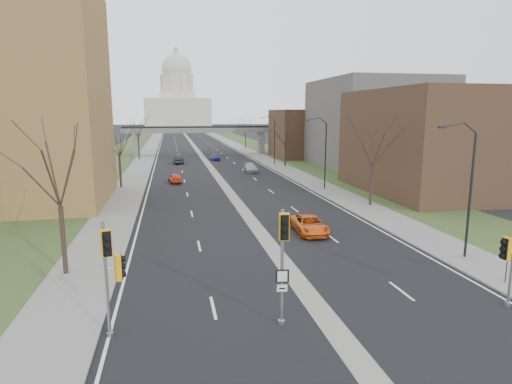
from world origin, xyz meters
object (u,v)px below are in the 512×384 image
object	(u,v)px
car_right_near	(309,224)
speed_limit_sign	(508,254)
car_left_far	(178,160)
car_right_far	(215,157)
signal_pole_median	(283,248)
signal_pole_left	(111,263)
car_left_near	(175,178)
car_right_mid	(251,168)

from	to	relation	value
car_right_near	speed_limit_sign	bearing A→B (deg)	-55.54
car_left_far	car_right_near	bearing A→B (deg)	94.78
car_right_far	signal_pole_median	bearing A→B (deg)	-97.38
signal_pole_left	car_right_near	distance (m)	19.15
speed_limit_sign	car_left_far	world-z (taller)	speed_limit_sign
car_left_near	speed_limit_sign	bearing A→B (deg)	108.35
car_right_mid	car_right_far	xyz separation A→B (m)	(-3.78, 18.52, 0.00)
car_left_far	car_right_mid	distance (m)	17.90
signal_pole_left	car_right_far	distance (m)	68.95
car_right_mid	car_right_far	world-z (taller)	car_right_far
car_left_near	signal_pole_left	bearing A→B (deg)	80.25
car_left_near	car_left_far	world-z (taller)	car_left_far
signal_pole_median	car_left_near	bearing A→B (deg)	102.62
car_left_near	car_right_near	xyz separation A→B (m)	(10.05, -27.28, 0.03)
car_right_mid	car_right_far	distance (m)	18.90
signal_pole_left	car_right_near	world-z (taller)	signal_pole_left
car_right_far	car_left_far	bearing A→B (deg)	-152.35
signal_pole_median	car_right_far	distance (m)	68.71
car_left_far	car_right_mid	size ratio (longest dim) A/B	0.98
signal_pole_left	car_right_mid	bearing A→B (deg)	53.72
signal_pole_left	signal_pole_median	bearing A→B (deg)	-23.77
signal_pole_median	car_right_far	xyz separation A→B (m)	(4.20, 68.52, -3.00)
car_left_near	car_right_far	size ratio (longest dim) A/B	0.97
signal_pole_median	car_right_far	world-z (taller)	signal_pole_median
signal_pole_median	car_left_near	world-z (taller)	signal_pole_median
signal_pole_median	speed_limit_sign	bearing A→B (deg)	16.68
car_left_far	car_right_mid	xyz separation A→B (m)	(11.15, -14.00, -0.08)
car_left_near	car_right_mid	distance (m)	14.71
speed_limit_sign	car_right_far	distance (m)	66.89
speed_limit_sign	car_right_mid	bearing A→B (deg)	94.86
signal_pole_left	car_left_near	size ratio (longest dim) A/B	1.32
car_right_far	car_right_mid	bearing A→B (deg)	-82.33
signal_pole_median	speed_limit_sign	distance (m)	13.64
car_right_mid	signal_pole_left	bearing A→B (deg)	-104.53
car_left_far	car_right_far	bearing A→B (deg)	-154.14
speed_limit_sign	car_right_mid	size ratio (longest dim) A/B	0.52
car_right_mid	car_left_near	bearing A→B (deg)	-142.55
car_left_near	car_left_far	distance (m)	22.45
signal_pole_left	car_left_far	world-z (taller)	signal_pole_left
speed_limit_sign	car_left_near	size ratio (longest dim) A/B	0.62
signal_pole_left	car_left_near	xyz separation A→B (m)	(3.05, 41.01, -2.64)
signal_pole_left	car_right_near	xyz separation A→B (m)	(13.10, 13.73, -2.61)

